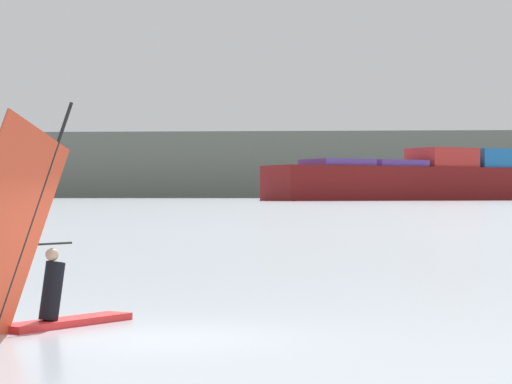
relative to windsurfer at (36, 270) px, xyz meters
The scene contains 4 objects.
ground_plane 2.44m from the windsurfer, 24.96° to the right, with size 4000.00×4000.00×0.00m, color #9EA8B2.
windsurfer is the anchor object (origin of this frame).
cargo_ship 460.17m from the windsurfer, 81.34° to the left, with size 182.00×129.86×43.16m.
distant_headland 974.04m from the windsurfer, 97.34° to the left, with size 1081.76×336.96×48.83m, color #60665B.
Camera 1 is at (2.92, -16.93, 2.18)m, focal length 78.88 mm.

